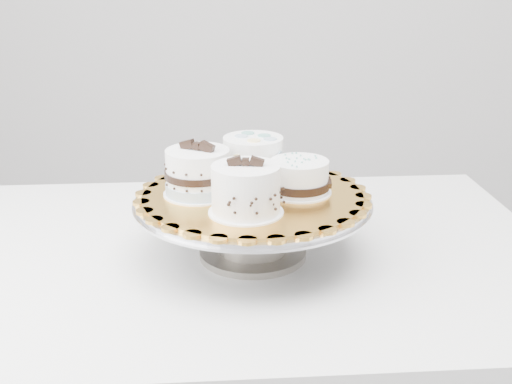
{
  "coord_description": "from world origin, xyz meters",
  "views": [
    {
      "loc": [
        -0.02,
        -1.01,
        1.25
      ],
      "look_at": [
        -0.06,
        0.03,
        0.87
      ],
      "focal_mm": 45.0,
      "sensor_mm": 36.0,
      "label": 1
    }
  ],
  "objects_px": {
    "cake_stand": "(253,216)",
    "cake_ribbon": "(300,178)",
    "cake_banded": "(198,174)",
    "cake_dots": "(253,158)",
    "cake_swirl": "(246,191)",
    "cake_board": "(253,195)",
    "table": "(237,289)"
  },
  "relations": [
    {
      "from": "cake_stand",
      "to": "cake_dots",
      "type": "bearing_deg",
      "value": 91.7
    },
    {
      "from": "cake_board",
      "to": "cake_ribbon",
      "type": "relative_size",
      "value": 3.22
    },
    {
      "from": "cake_banded",
      "to": "cake_dots",
      "type": "distance_m",
      "value": 0.12
    },
    {
      "from": "cake_stand",
      "to": "cake_swirl",
      "type": "distance_m",
      "value": 0.12
    },
    {
      "from": "cake_board",
      "to": "cake_swirl",
      "type": "height_order",
      "value": "cake_swirl"
    },
    {
      "from": "cake_swirl",
      "to": "cake_dots",
      "type": "xyz_separation_m",
      "value": [
        0.0,
        0.17,
        0.0
      ]
    },
    {
      "from": "cake_swirl",
      "to": "cake_dots",
      "type": "height_order",
      "value": "cake_swirl"
    },
    {
      "from": "cake_stand",
      "to": "cake_banded",
      "type": "xyz_separation_m",
      "value": [
        -0.09,
        -0.01,
        0.08
      ]
    },
    {
      "from": "cake_board",
      "to": "cake_swirl",
      "type": "bearing_deg",
      "value": -94.55
    },
    {
      "from": "cake_stand",
      "to": "cake_dots",
      "type": "xyz_separation_m",
      "value": [
        -0.0,
        0.08,
        0.08
      ]
    },
    {
      "from": "cake_banded",
      "to": "cake_ribbon",
      "type": "distance_m",
      "value": 0.17
    },
    {
      "from": "cake_board",
      "to": "cake_ribbon",
      "type": "xyz_separation_m",
      "value": [
        0.08,
        0.01,
        0.03
      ]
    },
    {
      "from": "cake_board",
      "to": "cake_banded",
      "type": "xyz_separation_m",
      "value": [
        -0.09,
        -0.01,
        0.04
      ]
    },
    {
      "from": "cake_stand",
      "to": "cake_board",
      "type": "relative_size",
      "value": 1.09
    },
    {
      "from": "cake_board",
      "to": "cake_swirl",
      "type": "relative_size",
      "value": 3.16
    },
    {
      "from": "cake_banded",
      "to": "cake_board",
      "type": "bearing_deg",
      "value": 27.29
    },
    {
      "from": "table",
      "to": "cake_stand",
      "type": "relative_size",
      "value": 3.01
    },
    {
      "from": "cake_board",
      "to": "cake_dots",
      "type": "height_order",
      "value": "cake_dots"
    },
    {
      "from": "cake_dots",
      "to": "cake_ribbon",
      "type": "height_order",
      "value": "cake_dots"
    },
    {
      "from": "cake_swirl",
      "to": "cake_ribbon",
      "type": "relative_size",
      "value": 1.02
    },
    {
      "from": "cake_banded",
      "to": "cake_ribbon",
      "type": "xyz_separation_m",
      "value": [
        0.17,
        0.01,
        -0.01
      ]
    },
    {
      "from": "cake_stand",
      "to": "cake_board",
      "type": "height_order",
      "value": "cake_board"
    },
    {
      "from": "table",
      "to": "cake_board",
      "type": "xyz_separation_m",
      "value": [
        0.03,
        -0.03,
        0.2
      ]
    },
    {
      "from": "cake_swirl",
      "to": "cake_banded",
      "type": "relative_size",
      "value": 0.84
    },
    {
      "from": "table",
      "to": "cake_ribbon",
      "type": "height_order",
      "value": "cake_ribbon"
    },
    {
      "from": "cake_stand",
      "to": "cake_dots",
      "type": "relative_size",
      "value": 3.0
    },
    {
      "from": "cake_stand",
      "to": "cake_ribbon",
      "type": "height_order",
      "value": "cake_ribbon"
    },
    {
      "from": "cake_stand",
      "to": "cake_ribbon",
      "type": "relative_size",
      "value": 3.5
    },
    {
      "from": "table",
      "to": "cake_banded",
      "type": "distance_m",
      "value": 0.25
    },
    {
      "from": "cake_swirl",
      "to": "cake_ribbon",
      "type": "distance_m",
      "value": 0.13
    },
    {
      "from": "cake_ribbon",
      "to": "table",
      "type": "bearing_deg",
      "value": 168.78
    },
    {
      "from": "cake_board",
      "to": "cake_banded",
      "type": "relative_size",
      "value": 2.66
    }
  ]
}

